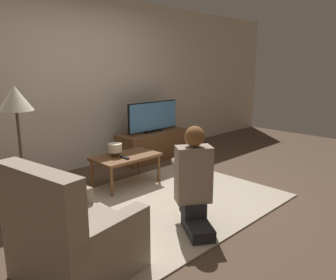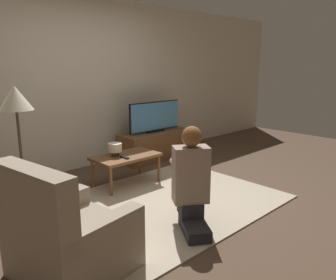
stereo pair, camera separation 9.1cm
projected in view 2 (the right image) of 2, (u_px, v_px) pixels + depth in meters
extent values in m
plane|color=brown|center=(165.00, 203.00, 3.83)|extent=(10.00, 10.00, 0.00)
cube|color=beige|center=(78.00, 84.00, 4.91)|extent=(10.00, 0.06, 2.60)
cube|color=#BCAD93|center=(165.00, 202.00, 3.83)|extent=(2.58, 1.97, 0.02)
cube|color=brown|center=(155.00, 145.00, 5.62)|extent=(1.29, 0.49, 0.47)
cube|color=black|center=(155.00, 131.00, 5.56)|extent=(0.36, 0.08, 0.04)
cube|color=black|center=(155.00, 116.00, 5.51)|extent=(1.05, 0.03, 0.49)
cube|color=#4C8CC6|center=(155.00, 116.00, 5.50)|extent=(1.02, 0.04, 0.46)
cube|color=brown|center=(126.00, 156.00, 4.33)|extent=(0.86, 0.51, 0.04)
cylinder|color=brown|center=(111.00, 182.00, 3.96)|extent=(0.04, 0.04, 0.37)
cylinder|color=brown|center=(159.00, 169.00, 4.49)|extent=(0.04, 0.04, 0.37)
cylinder|color=brown|center=(92.00, 174.00, 4.27)|extent=(0.04, 0.04, 0.37)
cylinder|color=brown|center=(139.00, 162.00, 4.79)|extent=(0.04, 0.04, 0.37)
cylinder|color=#4C4233|center=(26.00, 203.00, 3.80)|extent=(0.28, 0.28, 0.03)
cylinder|color=#4C4233|center=(20.00, 148.00, 3.65)|extent=(0.03, 0.03, 1.29)
cone|color=#EFE5C6|center=(15.00, 98.00, 3.53)|extent=(0.37, 0.37, 0.27)
cube|color=gray|center=(75.00, 248.00, 2.53)|extent=(0.88, 0.90, 0.38)
cube|color=gray|center=(34.00, 206.00, 2.19)|extent=(0.29, 0.80, 0.54)
cube|color=gray|center=(103.00, 255.00, 2.32)|extent=(0.77, 0.26, 0.52)
cube|color=gray|center=(50.00, 228.00, 2.70)|extent=(0.77, 0.26, 0.52)
cube|color=#232328|center=(194.00, 228.00, 3.10)|extent=(0.43, 0.49, 0.11)
cube|color=#232328|center=(190.00, 208.00, 3.23)|extent=(0.32, 0.32, 0.14)
cube|color=gray|center=(191.00, 174.00, 3.16)|extent=(0.39, 0.35, 0.55)
sphere|color=tan|center=(191.00, 137.00, 3.07)|extent=(0.19, 0.19, 0.19)
sphere|color=brown|center=(192.00, 136.00, 3.05)|extent=(0.19, 0.19, 0.19)
cube|color=black|center=(182.00, 161.00, 3.51)|extent=(0.13, 0.11, 0.04)
cylinder|color=gray|center=(194.00, 164.00, 3.41)|extent=(0.22, 0.29, 0.07)
cylinder|color=gray|center=(175.00, 165.00, 3.37)|extent=(0.22, 0.29, 0.07)
cylinder|color=#4C3823|center=(115.00, 154.00, 4.29)|extent=(0.10, 0.10, 0.06)
cylinder|color=#EFE5C6|center=(115.00, 147.00, 4.27)|extent=(0.18, 0.18, 0.11)
cube|color=black|center=(125.00, 157.00, 4.19)|extent=(0.04, 0.15, 0.02)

